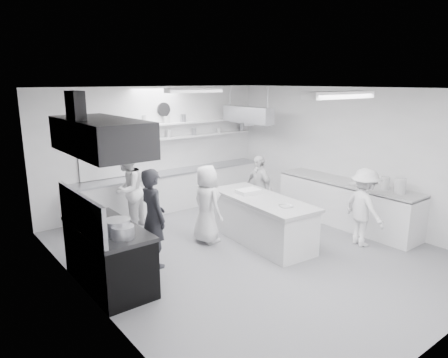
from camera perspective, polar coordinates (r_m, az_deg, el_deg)
floor at (r=7.86m, az=3.67°, el=-10.02°), size 6.00×7.00×0.02m
ceiling at (r=7.21m, az=4.04°, el=12.56°), size 6.00×7.00×0.02m
wall_back at (r=10.22m, az=-9.37°, el=4.20°), size 6.00×0.04×3.00m
wall_left at (r=5.89m, az=-18.52°, el=-3.26°), size 0.04×7.00×3.00m
wall_right at (r=9.62m, az=17.32°, el=3.18°), size 0.04×7.00×3.00m
stove at (r=6.73m, az=-15.78°, el=-10.47°), size 0.80×1.80×0.90m
exhaust_hood at (r=6.22m, az=-16.90°, el=5.75°), size 0.85×2.00×0.50m
back_counter at (r=10.33m, az=-6.89°, el=-1.53°), size 5.00×0.60×0.92m
shelf_lower at (r=10.42m, az=-5.69°, el=5.88°), size 4.20×0.26×0.04m
shelf_upper at (r=10.38m, az=-5.74°, el=7.80°), size 4.20×0.26×0.04m
pass_through_window at (r=9.66m, az=-16.07°, el=3.01°), size 1.30×0.04×1.00m
wall_clock at (r=10.17m, az=-8.47°, el=9.58°), size 0.32×0.05×0.32m
right_counter at (r=9.46m, az=16.66°, el=-3.36°), size 0.74×3.30×0.94m
pot_rack at (r=10.36m, az=3.33°, el=8.95°), size 0.30×1.60×0.40m
light_fixture_front at (r=5.99m, az=15.83°, el=11.22°), size 1.30×0.25×0.10m
light_fixture_rear at (r=8.63m, az=-4.17°, el=12.26°), size 1.30×0.25×0.10m
prep_island at (r=8.16m, az=5.25°, el=-5.84°), size 1.06×2.39×0.86m
stove_pot at (r=6.16m, az=-14.68°, el=-6.70°), size 0.37×0.37×0.27m
cook_stove at (r=7.08m, az=-9.85°, el=-5.37°), size 0.43×0.64×1.72m
cook_back at (r=8.89m, az=-13.30°, el=-1.48°), size 1.08×1.06×1.76m
cook_island_left at (r=8.03m, az=-2.41°, el=-3.52°), size 0.50×0.76×1.55m
cook_island_right at (r=9.38m, az=4.87°, el=-1.21°), size 0.44×0.90×1.50m
cook_right at (r=8.31m, az=18.97°, el=-3.77°), size 0.82×1.10×1.52m
bowl_island_a at (r=7.54m, az=8.64°, el=-3.92°), size 0.31×0.31×0.06m
bowl_island_b at (r=8.22m, az=3.77°, el=-2.31°), size 0.25×0.25×0.07m
bowl_right at (r=9.11m, az=17.86°, el=-0.83°), size 0.32×0.32×0.06m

